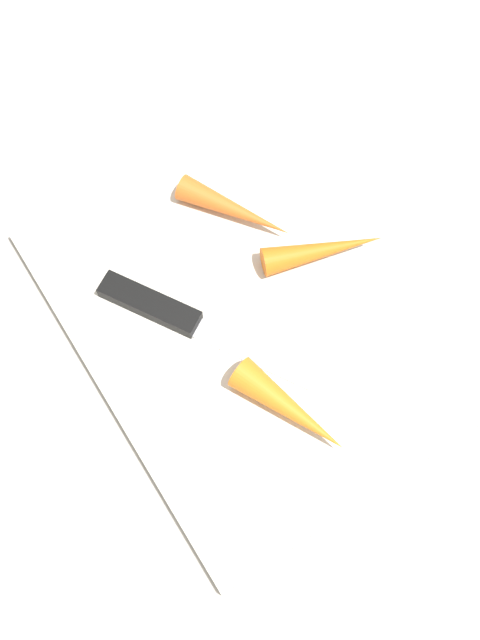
{
  "coord_description": "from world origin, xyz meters",
  "views": [
    {
      "loc": [
        0.22,
        -0.14,
        0.65
      ],
      "look_at": [
        0.0,
        0.0,
        0.01
      ],
      "focal_mm": 45.48,
      "sensor_mm": 36.0,
      "label": 1
    }
  ],
  "objects_px": {
    "carrot_shortest": "(290,409)",
    "carrot_longest": "(235,210)",
    "cutting_board": "(240,323)",
    "knife": "(164,311)",
    "carrot_medium": "(323,250)"
  },
  "relations": [
    {
      "from": "cutting_board",
      "to": "carrot_longest",
      "type": "relative_size",
      "value": 3.37
    },
    {
      "from": "knife",
      "to": "carrot_longest",
      "type": "distance_m",
      "value": 0.11
    },
    {
      "from": "carrot_shortest",
      "to": "cutting_board",
      "type": "bearing_deg",
      "value": 153.54
    },
    {
      "from": "carrot_shortest",
      "to": "carrot_longest",
      "type": "height_order",
      "value": "carrot_shortest"
    },
    {
      "from": "carrot_shortest",
      "to": "carrot_longest",
      "type": "bearing_deg",
      "value": 141.49
    },
    {
      "from": "cutting_board",
      "to": "carrot_medium",
      "type": "bearing_deg",
      "value": 97.82
    },
    {
      "from": "cutting_board",
      "to": "carrot_shortest",
      "type": "distance_m",
      "value": 0.09
    },
    {
      "from": "carrot_longest",
      "to": "carrot_shortest",
      "type": "bearing_deg",
      "value": -49.9
    },
    {
      "from": "carrot_medium",
      "to": "carrot_longest",
      "type": "xyz_separation_m",
      "value": [
        -0.07,
        -0.04,
        -0.0
      ]
    },
    {
      "from": "cutting_board",
      "to": "knife",
      "type": "distance_m",
      "value": 0.07
    },
    {
      "from": "knife",
      "to": "carrot_medium",
      "type": "bearing_deg",
      "value": 47.73
    },
    {
      "from": "carrot_longest",
      "to": "cutting_board",
      "type": "bearing_deg",
      "value": -60.89
    },
    {
      "from": "carrot_medium",
      "to": "cutting_board",
      "type": "bearing_deg",
      "value": -152.95
    },
    {
      "from": "knife",
      "to": "carrot_medium",
      "type": "relative_size",
      "value": 1.7
    },
    {
      "from": "carrot_shortest",
      "to": "knife",
      "type": "bearing_deg",
      "value": 177.43
    }
  ]
}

